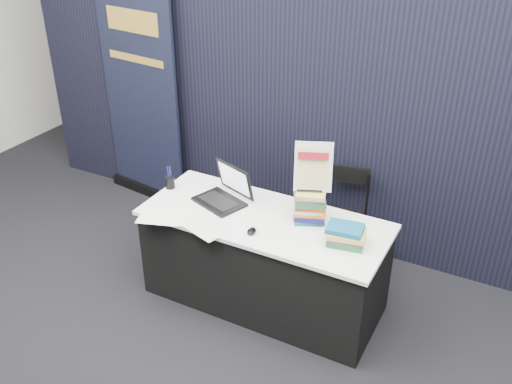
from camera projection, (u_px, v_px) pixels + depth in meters
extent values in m
plane|color=black|center=(228.00, 343.00, 4.05)|extent=(8.00, 8.00, 0.00)
cube|color=black|center=(323.00, 112.00, 4.69)|extent=(6.00, 0.08, 2.40)
cube|color=black|center=(264.00, 262.00, 4.30)|extent=(1.76, 0.71, 0.72)
cube|color=silver|center=(264.00, 220.00, 4.11)|extent=(1.80, 0.75, 0.03)
cube|color=black|center=(219.00, 202.00, 4.28)|extent=(0.43, 0.37, 0.02)
cube|color=black|center=(228.00, 179.00, 4.31)|extent=(0.37, 0.18, 0.26)
cube|color=white|center=(227.00, 179.00, 4.31)|extent=(0.31, 0.15, 0.20)
ellipsoid|color=black|center=(252.00, 231.00, 3.93)|extent=(0.08, 0.10, 0.03)
cube|color=white|center=(161.00, 216.00, 4.12)|extent=(0.38, 0.32, 0.00)
cube|color=white|center=(190.00, 216.00, 4.12)|extent=(0.32, 0.25, 0.00)
cube|color=silver|center=(206.00, 227.00, 4.00)|extent=(0.39, 0.32, 0.00)
cylinder|color=black|center=(170.00, 182.00, 4.47)|extent=(0.10, 0.10, 0.10)
cube|color=#195160|center=(309.00, 219.00, 4.07)|extent=(0.27, 0.24, 0.03)
cube|color=#161355|center=(309.00, 215.00, 4.05)|extent=(0.27, 0.24, 0.03)
cube|color=orange|center=(309.00, 211.00, 4.04)|extent=(0.27, 0.24, 0.03)
cube|color=beige|center=(309.00, 208.00, 4.02)|extent=(0.27, 0.24, 0.03)
cube|color=#A6361A|center=(310.00, 204.00, 4.01)|extent=(0.27, 0.24, 0.03)
cube|color=#1B6834|center=(310.00, 200.00, 3.99)|extent=(0.27, 0.24, 0.03)
cube|color=#48484D|center=(310.00, 197.00, 3.98)|extent=(0.27, 0.24, 0.03)
cube|color=gold|center=(310.00, 193.00, 3.96)|extent=(0.27, 0.24, 0.03)
cube|color=#1B6834|center=(345.00, 241.00, 3.82)|extent=(0.27, 0.23, 0.03)
cube|color=#48484D|center=(345.00, 237.00, 3.80)|extent=(0.27, 0.23, 0.03)
cube|color=gold|center=(346.00, 233.00, 3.78)|extent=(0.27, 0.23, 0.03)
cube|color=navy|center=(346.00, 228.00, 3.77)|extent=(0.27, 0.23, 0.03)
cube|color=black|center=(310.00, 190.00, 3.94)|extent=(0.17, 0.08, 0.02)
cylinder|color=black|center=(306.00, 170.00, 3.98)|extent=(0.04, 0.09, 0.25)
cylinder|color=black|center=(324.00, 175.00, 3.93)|extent=(0.04, 0.09, 0.25)
cube|color=silver|center=(313.00, 167.00, 3.90)|extent=(0.28, 0.20, 0.34)
cube|color=#D4CA84|center=(313.00, 167.00, 3.89)|extent=(0.22, 0.15, 0.27)
cube|color=maroon|center=(313.00, 156.00, 3.84)|extent=(0.20, 0.10, 0.05)
cube|color=black|center=(150.00, 190.00, 5.91)|extent=(0.97, 0.22, 0.09)
cube|color=black|center=(140.00, 88.00, 5.39)|extent=(0.91, 0.14, 2.28)
cube|color=gold|center=(132.00, 21.00, 5.06)|extent=(0.63, 0.08, 0.21)
cube|color=gold|center=(136.00, 59.00, 5.23)|extent=(0.68, 0.09, 0.07)
cylinder|color=black|center=(306.00, 248.00, 4.72)|extent=(0.02, 0.02, 0.41)
cylinder|color=black|center=(348.00, 260.00, 4.57)|extent=(0.02, 0.02, 0.41)
cylinder|color=black|center=(323.00, 227.00, 5.00)|extent=(0.02, 0.02, 0.41)
cylinder|color=black|center=(363.00, 238.00, 4.85)|extent=(0.02, 0.02, 0.41)
cube|color=black|center=(337.00, 221.00, 4.68)|extent=(0.45, 0.45, 0.04)
cube|color=black|center=(348.00, 174.00, 4.65)|extent=(0.36, 0.10, 0.15)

